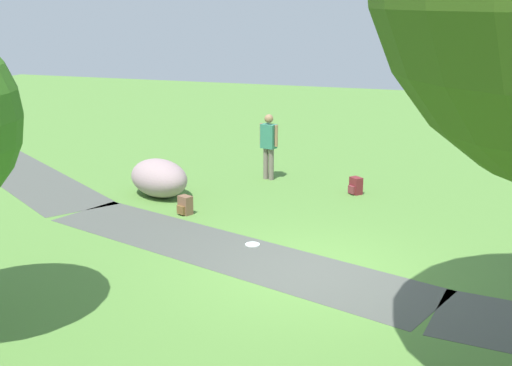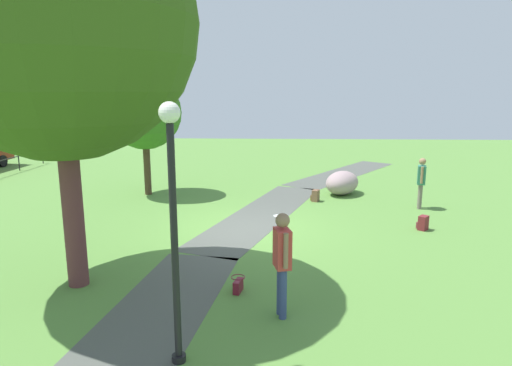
% 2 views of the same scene
% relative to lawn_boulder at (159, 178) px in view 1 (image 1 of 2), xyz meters
% --- Properties ---
extents(ground_plane, '(48.00, 48.00, 0.00)m').
position_rel_lawn_boulder_xyz_m(ground_plane, '(-4.47, 3.30, -0.43)').
color(ground_plane, '#558539').
extents(footpath_segment_mid, '(8.12, 4.16, 0.01)m').
position_rel_lawn_boulder_xyz_m(footpath_segment_mid, '(-2.74, 2.83, -0.43)').
color(footpath_segment_mid, '#4D514A').
rests_on(footpath_segment_mid, ground).
extents(footpath_segment_far, '(7.54, 5.94, 0.01)m').
position_rel_lawn_boulder_xyz_m(footpath_segment_far, '(4.34, -0.72, -0.43)').
color(footpath_segment_far, '#4D514A').
rests_on(footpath_segment_far, ground).
extents(lawn_boulder, '(1.98, 1.77, 0.86)m').
position_rel_lawn_boulder_xyz_m(lawn_boulder, '(0.00, 0.00, 0.00)').
color(lawn_boulder, '#A1888A').
rests_on(lawn_boulder, ground).
extents(man_near_boulder, '(0.51, 0.32, 1.66)m').
position_rel_lawn_boulder_xyz_m(man_near_boulder, '(-1.94, -2.24, 0.53)').
color(man_near_boulder, slate).
rests_on(man_near_boulder, ground).
extents(backpack_by_boulder, '(0.34, 0.34, 0.40)m').
position_rel_lawn_boulder_xyz_m(backpack_by_boulder, '(-1.13, 1.08, -0.24)').
color(backpack_by_boulder, brown).
rests_on(backpack_by_boulder, ground).
extents(spare_backpack_on_lawn, '(0.35, 0.35, 0.40)m').
position_rel_lawn_boulder_xyz_m(spare_backpack_on_lawn, '(-4.27, -1.61, -0.24)').
color(spare_backpack_on_lawn, maroon).
rests_on(spare_backpack_on_lawn, ground).
extents(frisbee_on_grass, '(0.27, 0.27, 0.02)m').
position_rel_lawn_boulder_xyz_m(frisbee_on_grass, '(-3.09, 2.38, -0.42)').
color(frisbee_on_grass, white).
rests_on(frisbee_on_grass, ground).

